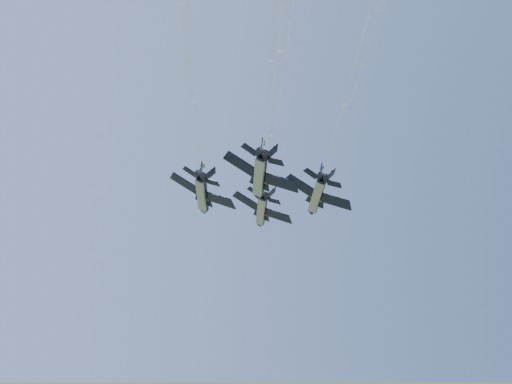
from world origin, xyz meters
name	(u,v)px	position (x,y,z in m)	size (l,w,h in m)	color
jet_lead	(262,210)	(4.27, 11.70, 100.70)	(12.52, 18.91, 7.11)	black
jet_left	(203,194)	(-12.51, 2.98, 100.70)	(12.52, 18.91, 7.11)	black
jet_right	(317,195)	(9.06, -5.01, 100.70)	(12.52, 18.91, 7.11)	black
jet_slot	(260,176)	(-7.13, -13.40, 100.70)	(12.52, 18.91, 7.11)	black
smoke_trail_lead	(264,74)	(-22.78, -50.27, 100.74)	(38.64, 84.57, 3.20)	white
smoke_trail_right	(392,4)	(-17.99, -66.98, 100.74)	(38.64, 84.57, 3.20)	white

